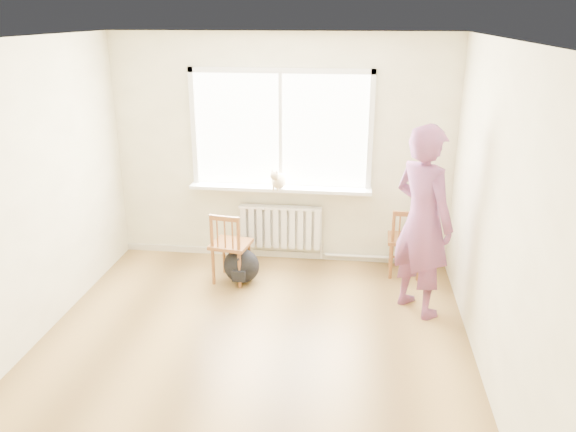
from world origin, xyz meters
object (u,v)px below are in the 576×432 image
(chair_left, at_px, (229,247))
(backpack, at_px, (241,266))
(cat, at_px, (278,180))
(person, at_px, (423,222))
(chair_right, at_px, (406,242))

(chair_left, distance_m, backpack, 0.25)
(cat, bearing_deg, chair_left, -114.80)
(person, bearing_deg, chair_right, -35.56)
(chair_left, bearing_deg, person, 178.48)
(chair_left, xyz_separation_m, person, (2.04, -0.39, 0.55))
(person, xyz_separation_m, backpack, (-1.90, 0.38, -0.76))
(chair_left, xyz_separation_m, cat, (0.48, 0.57, 0.63))
(chair_left, relative_size, cat, 2.20)
(chair_right, height_order, cat, cat)
(cat, bearing_deg, backpack, -105.98)
(chair_right, height_order, backpack, chair_right)
(chair_left, xyz_separation_m, chair_right, (1.97, 0.41, -0.00))
(person, bearing_deg, chair_left, 38.89)
(backpack, bearing_deg, person, -11.43)
(person, height_order, cat, person)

